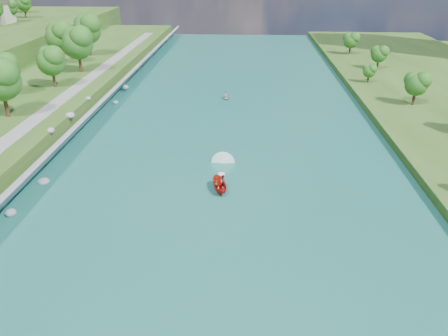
{
  "coord_description": "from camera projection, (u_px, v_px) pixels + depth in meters",
  "views": [
    {
      "loc": [
        3.41,
        -42.46,
        28.51
      ],
      "look_at": [
        0.56,
        11.09,
        2.5
      ],
      "focal_mm": 35.0,
      "sensor_mm": 36.0,
      "label": 1
    }
  ],
  "objects": [
    {
      "name": "ground",
      "position": [
        214.0,
        229.0,
        50.75
      ],
      "size": [
        260.0,
        260.0,
        0.0
      ],
      "primitive_type": "plane",
      "color": "#2D5119",
      "rests_on": "ground"
    },
    {
      "name": "river_water",
      "position": [
        223.0,
        157.0,
        68.7
      ],
      "size": [
        55.0,
        240.0,
        0.1
      ],
      "primitive_type": "cube",
      "color": "#185C4E",
      "rests_on": "ground"
    },
    {
      "name": "riprap_bank",
      "position": [
        58.0,
        147.0,
        68.09
      ],
      "size": [
        4.5,
        236.0,
        4.46
      ],
      "color": "slate",
      "rests_on": "ground"
    },
    {
      "name": "riverside_path",
      "position": [
        18.0,
        133.0,
        68.73
      ],
      "size": [
        3.0,
        200.0,
        0.1
      ],
      "primitive_type": "cube",
      "color": "gray",
      "rests_on": "berm_west"
    },
    {
      "name": "motorboat",
      "position": [
        220.0,
        181.0,
        59.73
      ],
      "size": [
        3.6,
        19.08,
        2.07
      ],
      "rotation": [
        0.0,
        0.0,
        3.4
      ],
      "color": "#B7180E",
      "rests_on": "river_water"
    },
    {
      "name": "raft",
      "position": [
        226.0,
        97.0,
        96.77
      ],
      "size": [
        2.72,
        3.52,
        1.69
      ],
      "rotation": [
        0.0,
        0.0,
        0.14
      ],
      "color": "gray",
      "rests_on": "river_water"
    }
  ]
}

